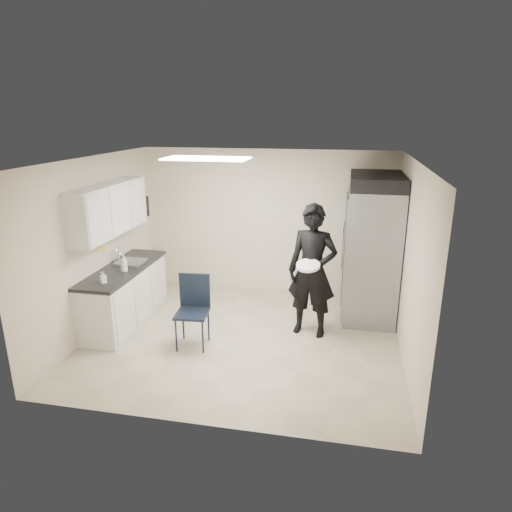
% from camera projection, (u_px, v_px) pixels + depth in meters
% --- Properties ---
extents(floor, '(4.50, 4.50, 0.00)m').
position_uv_depth(floor, '(243.00, 338.00, 6.75)').
color(floor, tan).
rests_on(floor, ground).
extents(ceiling, '(4.50, 4.50, 0.00)m').
position_uv_depth(ceiling, '(241.00, 160.00, 5.97)').
color(ceiling, silver).
rests_on(ceiling, back_wall).
extents(back_wall, '(4.50, 0.00, 4.50)m').
position_uv_depth(back_wall, '(267.00, 222.00, 8.23)').
color(back_wall, beige).
rests_on(back_wall, floor).
extents(left_wall, '(0.00, 4.00, 4.00)m').
position_uv_depth(left_wall, '(95.00, 246.00, 6.78)').
color(left_wall, beige).
rests_on(left_wall, floor).
extents(right_wall, '(0.00, 4.00, 4.00)m').
position_uv_depth(right_wall, '(410.00, 265.00, 5.94)').
color(right_wall, beige).
rests_on(right_wall, floor).
extents(ceiling_panel, '(1.20, 0.60, 0.02)m').
position_uv_depth(ceiling_panel, '(206.00, 159.00, 6.47)').
color(ceiling_panel, white).
rests_on(ceiling_panel, ceiling).
extents(lower_counter, '(0.60, 1.90, 0.86)m').
position_uv_depth(lower_counter, '(125.00, 296.00, 7.17)').
color(lower_counter, silver).
rests_on(lower_counter, floor).
extents(countertop, '(0.64, 1.95, 0.05)m').
position_uv_depth(countertop, '(122.00, 269.00, 7.04)').
color(countertop, black).
rests_on(countertop, lower_counter).
extents(sink, '(0.42, 0.40, 0.14)m').
position_uv_depth(sink, '(131.00, 265.00, 7.27)').
color(sink, gray).
rests_on(sink, countertop).
extents(faucet, '(0.02, 0.02, 0.24)m').
position_uv_depth(faucet, '(118.00, 255.00, 7.26)').
color(faucet, silver).
rests_on(faucet, countertop).
extents(upper_cabinets, '(0.35, 1.80, 0.75)m').
position_uv_depth(upper_cabinets, '(109.00, 209.00, 6.78)').
color(upper_cabinets, silver).
rests_on(upper_cabinets, left_wall).
extents(towel_dispenser, '(0.22, 0.30, 0.35)m').
position_uv_depth(towel_dispenser, '(140.00, 207.00, 7.93)').
color(towel_dispenser, black).
rests_on(towel_dispenser, left_wall).
extents(notice_sticker_left, '(0.00, 0.12, 0.07)m').
position_uv_depth(notice_sticker_left, '(99.00, 249.00, 6.90)').
color(notice_sticker_left, yellow).
rests_on(notice_sticker_left, left_wall).
extents(notice_sticker_right, '(0.00, 0.12, 0.07)m').
position_uv_depth(notice_sticker_right, '(106.00, 248.00, 7.10)').
color(notice_sticker_right, yellow).
rests_on(notice_sticker_right, left_wall).
extents(commercial_fridge, '(0.80, 1.35, 2.10)m').
position_uv_depth(commercial_fridge, '(372.00, 253.00, 7.29)').
color(commercial_fridge, gray).
rests_on(commercial_fridge, floor).
extents(fridge_compressor, '(0.80, 1.35, 0.20)m').
position_uv_depth(fridge_compressor, '(377.00, 181.00, 6.94)').
color(fridge_compressor, black).
rests_on(fridge_compressor, commercial_fridge).
extents(folding_chair, '(0.48, 0.48, 1.00)m').
position_uv_depth(folding_chair, '(192.00, 314.00, 6.39)').
color(folding_chair, black).
rests_on(folding_chair, floor).
extents(man_tuxedo, '(0.80, 0.60, 1.97)m').
position_uv_depth(man_tuxedo, '(312.00, 271.00, 6.64)').
color(man_tuxedo, black).
rests_on(man_tuxedo, floor).
extents(bucket_lid, '(0.39, 0.39, 0.04)m').
position_uv_depth(bucket_lid, '(308.00, 266.00, 6.37)').
color(bucket_lid, silver).
rests_on(bucket_lid, man_tuxedo).
extents(soap_bottle_a, '(0.14, 0.14, 0.26)m').
position_uv_depth(soap_bottle_a, '(124.00, 263.00, 6.82)').
color(soap_bottle_a, silver).
rests_on(soap_bottle_a, countertop).
extents(soap_bottle_b, '(0.11, 0.11, 0.17)m').
position_uv_depth(soap_bottle_b, '(103.00, 277.00, 6.37)').
color(soap_bottle_b, silver).
rests_on(soap_bottle_b, countertop).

